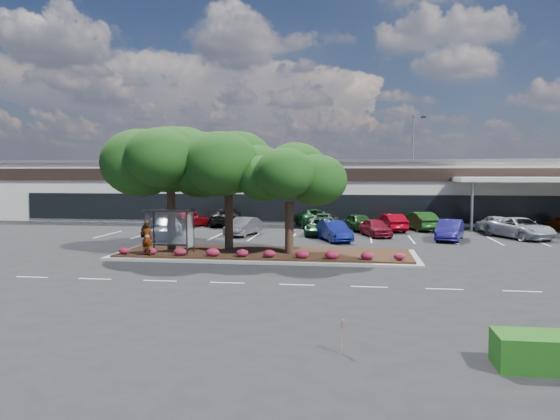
# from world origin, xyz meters

# --- Properties ---
(ground) EXTENTS (160.00, 160.00, 0.00)m
(ground) POSITION_xyz_m (0.00, 0.00, 0.00)
(ground) COLOR black
(ground) RESTS_ON ground
(retail_store) EXTENTS (80.40, 25.20, 6.25)m
(retail_store) POSITION_xyz_m (0.06, 33.91, 3.15)
(retail_store) COLOR silver
(retail_store) RESTS_ON ground
(landscape_island) EXTENTS (18.00, 6.00, 0.26)m
(landscape_island) POSITION_xyz_m (-2.00, 4.00, 0.12)
(landscape_island) COLOR gray
(landscape_island) RESTS_ON ground
(lane_markings) EXTENTS (33.12, 20.06, 0.01)m
(lane_markings) POSITION_xyz_m (-0.14, 10.42, 0.01)
(lane_markings) COLOR silver
(lane_markings) RESTS_ON ground
(shrub_row) EXTENTS (17.00, 0.80, 0.50)m
(shrub_row) POSITION_xyz_m (-2.00, 1.90, 0.51)
(shrub_row) COLOR maroon
(shrub_row) RESTS_ON landscape_island
(bus_shelter) EXTENTS (2.75, 1.55, 2.59)m
(bus_shelter) POSITION_xyz_m (-7.50, 2.95, 2.31)
(bus_shelter) COLOR black
(bus_shelter) RESTS_ON landscape_island
(island_tree_west) EXTENTS (7.20, 7.20, 7.89)m
(island_tree_west) POSITION_xyz_m (-8.00, 4.50, 4.21)
(island_tree_west) COLOR #0E360F
(island_tree_west) RESTS_ON landscape_island
(island_tree_mid) EXTENTS (6.60, 6.60, 7.32)m
(island_tree_mid) POSITION_xyz_m (-4.50, 5.20, 3.92)
(island_tree_mid) COLOR #0E360F
(island_tree_mid) RESTS_ON landscape_island
(island_tree_east) EXTENTS (5.80, 5.80, 6.50)m
(island_tree_east) POSITION_xyz_m (-0.50, 3.70, 3.51)
(island_tree_east) COLOR #0E360F
(island_tree_east) RESTS_ON landscape_island
(conifer_north_west) EXTENTS (4.40, 4.40, 10.00)m
(conifer_north_west) POSITION_xyz_m (-30.00, 46.00, 5.00)
(conifer_north_west) COLOR #0E360F
(conifer_north_west) RESTS_ON ground
(person_waiting) EXTENTS (0.76, 0.55, 1.93)m
(person_waiting) POSITION_xyz_m (-8.48, 1.70, 1.22)
(person_waiting) COLOR #594C47
(person_waiting) RESTS_ON landscape_island
(light_pole) EXTENTS (1.43, 0.66, 10.70)m
(light_pole) POSITION_xyz_m (9.02, 27.98, 4.77)
(light_pole) COLOR gray
(light_pole) RESTS_ON ground
(survey_stake) EXTENTS (0.07, 0.14, 0.96)m
(survey_stake) POSITION_xyz_m (3.07, -13.00, 0.62)
(survey_stake) COLOR #97754F
(survey_stake) RESTS_ON ground
(car_0) EXTENTS (1.78, 5.05, 1.66)m
(car_0) POSITION_xyz_m (-11.48, 12.67, 0.83)
(car_0) COLOR black
(car_0) RESTS_ON ground
(car_1) EXTENTS (3.54, 5.76, 1.56)m
(car_1) POSITION_xyz_m (-10.99, 11.94, 0.78)
(car_1) COLOR silver
(car_1) RESTS_ON ground
(car_2) EXTENTS (2.47, 4.56, 1.43)m
(car_2) POSITION_xyz_m (-5.51, 14.37, 0.71)
(car_2) COLOR #4F4E55
(car_2) RESTS_ON ground
(car_3) EXTENTS (2.68, 5.06, 1.36)m
(car_3) POSITION_xyz_m (0.66, 15.44, 0.68)
(car_3) COLOR #20522F
(car_3) RESTS_ON ground
(car_4) EXTENTS (3.04, 4.65, 1.45)m
(car_4) POSITION_xyz_m (1.79, 11.83, 0.72)
(car_4) COLOR navy
(car_4) RESTS_ON ground
(car_5) EXTENTS (2.83, 4.43, 1.40)m
(car_5) POSITION_xyz_m (4.89, 15.15, 0.70)
(car_5) COLOR maroon
(car_5) RESTS_ON ground
(car_6) EXTENTS (2.80, 4.90, 1.53)m
(car_6) POSITION_xyz_m (10.24, 13.43, 0.76)
(car_6) COLOR navy
(car_6) RESTS_ON ground
(car_7) EXTENTS (4.75, 6.26, 1.58)m
(car_7) POSITION_xyz_m (15.72, 15.38, 0.79)
(car_7) COLOR #A8ACB3
(car_7) RESTS_ON ground
(car_9) EXTENTS (3.35, 4.81, 1.52)m
(car_9) POSITION_xyz_m (-11.83, 20.14, 0.76)
(car_9) COLOR maroon
(car_9) RESTS_ON ground
(car_10) EXTENTS (3.88, 6.41, 1.66)m
(car_10) POSITION_xyz_m (-8.75, 21.89, 0.83)
(car_10) COLOR black
(car_10) RESTS_ON ground
(car_11) EXTENTS (4.16, 6.50, 1.67)m
(car_11) POSITION_xyz_m (-0.59, 22.28, 0.83)
(car_11) COLOR #1B5326
(car_11) RESTS_ON ground
(car_12) EXTENTS (2.62, 5.05, 1.36)m
(car_12) POSITION_xyz_m (0.53, 20.84, 0.68)
(car_12) COLOR #4E4D53
(car_12) RESTS_ON ground
(car_13) EXTENTS (3.35, 4.74, 1.50)m
(car_13) POSITION_xyz_m (3.38, 19.33, 0.75)
(car_13) COLOR #184119
(car_13) RESTS_ON ground
(car_14) EXTENTS (2.67, 4.75, 1.48)m
(car_14) POSITION_xyz_m (6.35, 19.23, 0.74)
(car_14) COLOR maroon
(car_14) RESTS_ON ground
(car_15) EXTENTS (3.13, 5.18, 1.61)m
(car_15) POSITION_xyz_m (8.80, 20.28, 0.81)
(car_15) COLOR #194114
(car_15) RESTS_ON ground
(car_16) EXTENTS (2.67, 4.71, 1.51)m
(car_16) POSITION_xyz_m (14.74, 19.01, 0.76)
(car_16) COLOR white
(car_16) RESTS_ON ground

